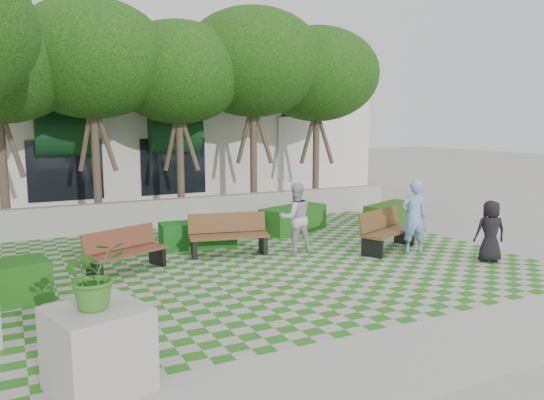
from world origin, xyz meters
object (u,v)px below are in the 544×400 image
person_white (295,218)px  planter_front (97,331)px  bench_west (125,252)px  hedge_midright (293,219)px  hedge_east (391,215)px  bench_east (386,231)px  hedge_midleft (198,234)px  person_dark (490,231)px  bench_mid (228,235)px  person_blue (414,217)px

person_white → planter_front: bearing=49.6°
bench_west → planter_front: bearing=-128.5°
person_white → hedge_midright: bearing=-110.2°
hedge_east → planter_front: bearing=-146.4°
hedge_east → person_white: 4.69m
bench_east → hedge_midleft: bearing=125.7°
person_dark → hedge_east: bearing=-75.3°
person_dark → bench_west: bearing=2.8°
bench_west → hedge_midright: (5.51, 2.21, -0.08)m
person_dark → bench_mid: bearing=-9.4°
bench_east → bench_west: size_ratio=1.09×
bench_west → hedge_midleft: bench_west is taller
hedge_midleft → person_blue: bearing=-33.0°
bench_west → planter_front: size_ratio=1.01×
bench_west → hedge_midright: 5.94m
bench_mid → bench_west: size_ratio=1.07×
hedge_midleft → bench_west: bearing=-144.7°
hedge_midleft → bench_east: bearing=-30.5°
hedge_east → hedge_midright: 3.28m
bench_west → person_blue: 7.16m
hedge_east → planter_front: size_ratio=1.10×
person_dark → hedge_midleft: bearing=-15.0°
planter_front → person_blue: size_ratio=1.02×
bench_east → bench_west: bench_east is taller
bench_west → person_white: bearing=-24.8°
hedge_midright → hedge_east: bearing=-12.9°
hedge_midleft → person_dark: bearing=-38.3°
hedge_midleft → person_white: 2.72m
bench_mid → person_dark: bearing=-20.7°
bench_east → person_dark: bearing=-77.9°
bench_east → planter_front: (-7.93, -4.25, 0.27)m
hedge_midright → person_white: bearing=-117.6°
bench_east → hedge_midright: size_ratio=0.96×
bench_west → person_blue: bearing=-36.0°
hedge_midright → person_white: (-1.20, -2.28, 0.52)m
bench_east → person_blue: size_ratio=1.13×
bench_west → person_dark: 8.58m
bench_east → person_white: size_ratio=1.18×
bench_east → planter_front: size_ratio=1.10×
planter_front → hedge_midleft: bearing=62.1°
bench_west → hedge_east: bearing=-14.1°
hedge_midleft → bench_mid: bearing=-69.0°
bench_mid → person_white: size_ratio=1.15×
person_blue → person_white: size_ratio=1.04×
hedge_east → person_dark: size_ratio=1.42×
hedge_midleft → person_white: bearing=-38.3°
bench_east → hedge_midright: (-1.04, 3.18, -0.13)m
hedge_midright → person_blue: 4.04m
bench_east → person_white: 2.44m
person_blue → person_white: (-2.66, 1.44, -0.04)m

